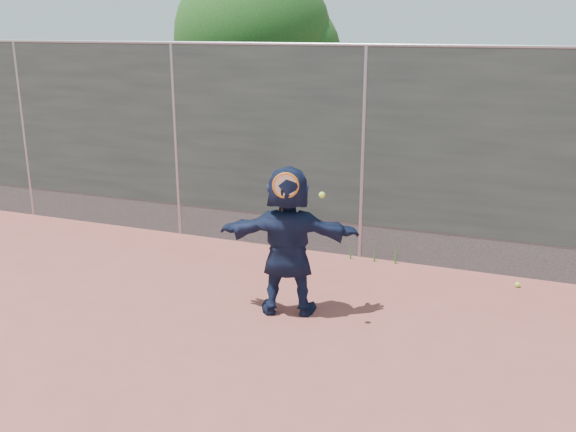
% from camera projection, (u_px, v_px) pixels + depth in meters
% --- Properties ---
extents(ground, '(80.00, 80.00, 0.00)m').
position_uv_depth(ground, '(266.00, 372.00, 6.27)').
color(ground, '#9E4C42').
rests_on(ground, ground).
extents(player, '(1.71, 0.94, 1.76)m').
position_uv_depth(player, '(288.00, 241.00, 7.35)').
color(player, '#161F3C').
rests_on(player, ground).
extents(ball_ground, '(0.07, 0.07, 0.07)m').
position_uv_depth(ball_ground, '(518.00, 285.00, 8.28)').
color(ball_ground, '#BBF937').
rests_on(ball_ground, ground).
extents(fence, '(20.00, 0.06, 3.03)m').
position_uv_depth(fence, '(363.00, 150.00, 8.94)').
color(fence, '#38423D').
rests_on(fence, ground).
extents(swing_action, '(0.60, 0.15, 0.51)m').
position_uv_depth(swing_action, '(289.00, 188.00, 6.95)').
color(swing_action, orange).
rests_on(swing_action, ground).
extents(tree_left, '(3.15, 3.00, 4.53)m').
position_uv_depth(tree_left, '(262.00, 42.00, 12.27)').
color(tree_left, '#382314').
rests_on(tree_left, ground).
extents(weed_clump, '(0.68, 0.07, 0.30)m').
position_uv_depth(weed_clump, '(378.00, 253.00, 9.15)').
color(weed_clump, '#387226').
rests_on(weed_clump, ground).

